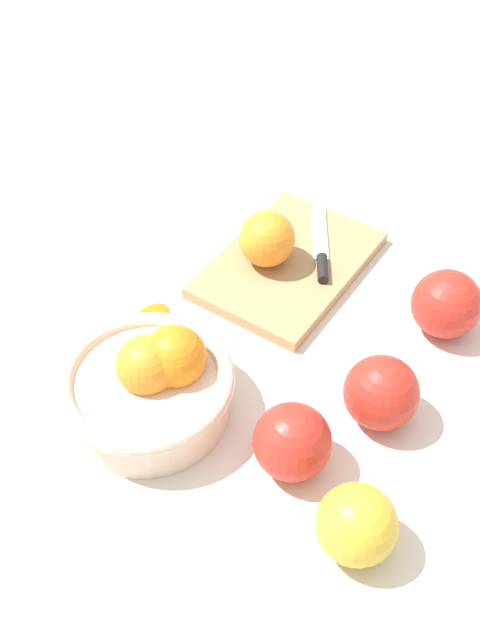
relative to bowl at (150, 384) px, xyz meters
name	(u,v)px	position (x,y,z in m)	size (l,w,h in m)	color
ground_plane	(278,366)	(0.12, -0.10, -0.04)	(2.40, 2.40, 0.00)	silver
bowl	(150,384)	(0.00, 0.00, 0.00)	(0.19, 0.19, 0.10)	beige
cutting_board	(289,265)	(0.28, -0.05, -0.03)	(0.24, 0.17, 0.02)	tan
orange_on_board	(267,239)	(0.26, -0.02, 0.01)	(0.07, 0.07, 0.07)	orange
knife	(321,252)	(0.30, -0.08, -0.02)	(0.15, 0.08, 0.01)	silver
apple_front_left	(357,525)	(-0.06, -0.26, 0.00)	(0.08, 0.08, 0.08)	gold
apple_front_right	(446,304)	(0.26, -0.25, 0.00)	(0.08, 0.08, 0.08)	red
apple_front_left_2	(292,442)	(0.00, -0.17, 0.00)	(0.08, 0.08, 0.08)	red
apple_front_center	(381,393)	(0.10, -0.23, 0.00)	(0.08, 0.08, 0.08)	red
citrus_peel	(151,314)	(0.12, 0.07, -0.04)	(0.05, 0.04, 0.01)	orange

